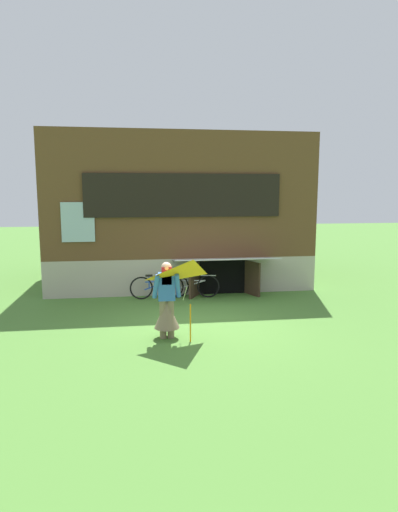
{
  "coord_description": "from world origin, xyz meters",
  "views": [
    {
      "loc": [
        -1.33,
        -9.37,
        2.99
      ],
      "look_at": [
        0.14,
        0.9,
        1.45
      ],
      "focal_mm": 30.39,
      "sensor_mm": 36.0,
      "label": 1
    }
  ],
  "objects_px": {
    "kite": "(194,283)",
    "bicycle_silver": "(193,286)",
    "bicycle_blue": "(157,287)",
    "person": "(167,307)"
  },
  "relations": [
    {
      "from": "bicycle_blue",
      "to": "kite",
      "type": "bearing_deg",
      "value": -85.07
    },
    {
      "from": "kite",
      "to": "bicycle_silver",
      "type": "height_order",
      "value": "kite"
    },
    {
      "from": "kite",
      "to": "bicycle_silver",
      "type": "distance_m",
      "value": 4.13
    },
    {
      "from": "kite",
      "to": "bicycle_silver",
      "type": "xyz_separation_m",
      "value": [
        0.5,
        4.0,
        -0.92
      ]
    },
    {
      "from": "bicycle_silver",
      "to": "bicycle_blue",
      "type": "height_order",
      "value": "same"
    },
    {
      "from": "bicycle_silver",
      "to": "bicycle_blue",
      "type": "relative_size",
      "value": 0.99
    },
    {
      "from": "bicycle_blue",
      "to": "person",
      "type": "bearing_deg",
      "value": -91.72
    },
    {
      "from": "bicycle_blue",
      "to": "bicycle_silver",
      "type": "bearing_deg",
      "value": -2.24
    },
    {
      "from": "person",
      "to": "bicycle_silver",
      "type": "relative_size",
      "value": 1.05
    },
    {
      "from": "kite",
      "to": "bicycle_blue",
      "type": "xyz_separation_m",
      "value": [
        -0.53,
        3.99,
        -0.92
      ]
    }
  ]
}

